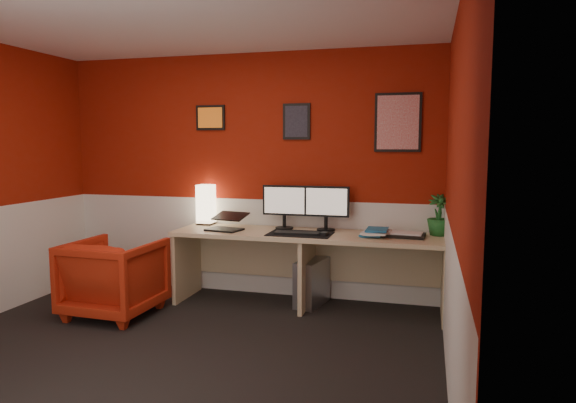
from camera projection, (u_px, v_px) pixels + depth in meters
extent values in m
cube|color=black|center=(168.00, 356.00, 3.84)|extent=(4.00, 3.50, 0.01)
cube|color=white|center=(159.00, 10.00, 3.56)|extent=(4.00, 3.50, 0.01)
cube|color=maroon|center=(246.00, 175.00, 5.38)|extent=(4.00, 0.01, 2.50)
cube|color=maroon|center=(455.00, 197.00, 3.18)|extent=(0.01, 3.50, 2.50)
cube|color=silver|center=(247.00, 246.00, 5.46)|extent=(4.00, 0.01, 1.00)
cube|color=silver|center=(450.00, 314.00, 3.27)|extent=(0.01, 3.50, 1.00)
cube|color=tan|center=(307.00, 270.00, 4.96)|extent=(2.60, 0.65, 0.73)
cube|color=#FFE5B2|center=(206.00, 206.00, 5.42)|extent=(0.16, 0.16, 0.40)
cube|color=black|center=(224.00, 219.00, 5.04)|extent=(0.37, 0.29, 0.22)
cube|color=black|center=(284.00, 200.00, 5.13)|extent=(0.45, 0.06, 0.58)
cube|color=black|center=(326.00, 201.00, 5.02)|extent=(0.45, 0.06, 0.58)
cube|color=black|center=(300.00, 234.00, 4.85)|extent=(0.60, 0.38, 0.01)
cube|color=black|center=(297.00, 233.00, 4.83)|extent=(0.43, 0.17, 0.02)
cube|color=black|center=(324.00, 234.00, 4.75)|extent=(0.08, 0.11, 0.03)
imported|color=teal|center=(361.00, 234.00, 4.79)|extent=(0.22, 0.28, 0.03)
imported|color=silver|center=(364.00, 231.00, 4.76)|extent=(0.27, 0.34, 0.02)
imported|color=teal|center=(366.00, 229.00, 4.74)|extent=(0.20, 0.26, 0.02)
cube|color=black|center=(405.00, 235.00, 4.71)|extent=(0.37, 0.28, 0.03)
imported|color=#19591E|center=(439.00, 215.00, 4.76)|extent=(0.25, 0.25, 0.38)
cube|color=#99999E|center=(312.00, 282.00, 5.05)|extent=(0.29, 0.48, 0.45)
imported|color=#A81C07|center=(115.00, 277.00, 4.74)|extent=(0.78, 0.80, 0.71)
cube|color=orange|center=(211.00, 118.00, 5.40)|extent=(0.32, 0.02, 0.26)
cube|color=black|center=(297.00, 122.00, 5.16)|extent=(0.28, 0.02, 0.36)
cube|color=red|center=(398.00, 122.00, 4.90)|extent=(0.44, 0.02, 0.56)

